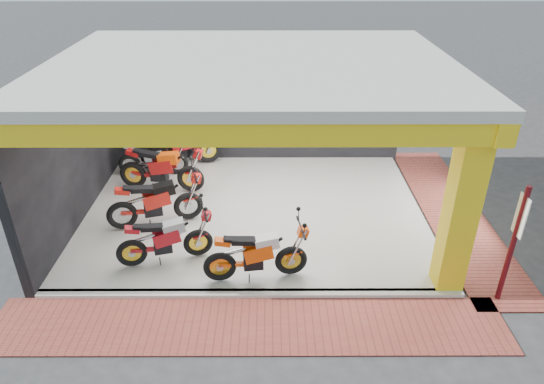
{
  "coord_description": "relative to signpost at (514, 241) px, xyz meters",
  "views": [
    {
      "loc": [
        0.39,
        -8.08,
        6.11
      ],
      "look_at": [
        0.42,
        1.42,
        0.9
      ],
      "focal_mm": 32.0,
      "sensor_mm": 36.0,
      "label": 1
    }
  ],
  "objects": [
    {
      "name": "header_beam_front",
      "position": [
        -4.63,
        0.1,
        1.99
      ],
      "size": [
        8.4,
        0.3,
        0.4
      ],
      "primitive_type": "cube",
      "color": "yellow",
      "rests_on": "corner_column"
    },
    {
      "name": "corner_column",
      "position": [
        -0.88,
        0.35,
        0.44
      ],
      "size": [
        0.5,
        0.5,
        3.5
      ],
      "primitive_type": "cube",
      "color": "yellow",
      "rests_on": "ground"
    },
    {
      "name": "signpost",
      "position": [
        0.0,
        0.0,
        0.0
      ],
      "size": [
        0.1,
        0.33,
        2.39
      ],
      "rotation": [
        0.0,
        0.0,
        0.04
      ],
      "color": "#590D13",
      "rests_on": "ground"
    },
    {
      "name": "floor_kerb",
      "position": [
        -4.63,
        0.08,
        -1.26
      ],
      "size": [
        8.0,
        0.2,
        0.1
      ],
      "primitive_type": "cube",
      "color": "white",
      "rests_on": "ground"
    },
    {
      "name": "paver_right",
      "position": [
        0.17,
        3.1,
        -1.29
      ],
      "size": [
        1.4,
        7.0,
        0.03
      ],
      "primitive_type": "cube",
      "color": "maroon",
      "rests_on": "ground"
    },
    {
      "name": "header_beam_right",
      "position": [
        -0.63,
        3.1,
        1.99
      ],
      "size": [
        0.3,
        6.4,
        0.4
      ],
      "primitive_type": "cube",
      "color": "yellow",
      "rests_on": "corner_column"
    },
    {
      "name": "back_wall",
      "position": [
        -4.63,
        6.2,
        0.44
      ],
      "size": [
        8.2,
        0.2,
        3.5
      ],
      "primitive_type": "cube",
      "color": "black",
      "rests_on": "ground"
    },
    {
      "name": "moto_row_a",
      "position": [
        -5.73,
        1.23,
        -0.58
      ],
      "size": [
        2.17,
        1.28,
        1.24
      ],
      "primitive_type": null,
      "rotation": [
        0.0,
        0.0,
        0.27
      ],
      "color": "#B5131C",
      "rests_on": "showroom_floor"
    },
    {
      "name": "moto_row_e",
      "position": [
        -6.02,
        5.75,
        -0.48
      ],
      "size": [
        2.52,
        1.45,
        1.45
      ],
      "primitive_type": null,
      "rotation": [
        0.0,
        0.0,
        0.25
      ],
      "color": "red",
      "rests_on": "showroom_floor"
    },
    {
      "name": "moto_row_c",
      "position": [
        -6.28,
        3.99,
        -0.48
      ],
      "size": [
        2.48,
        1.23,
        1.45
      ],
      "primitive_type": null,
      "rotation": [
        0.0,
        0.0,
        -0.15
      ],
      "color": "#AF1212",
      "rests_on": "showroom_floor"
    },
    {
      "name": "left_wall",
      "position": [
        -8.73,
        3.1,
        0.44
      ],
      "size": [
        0.2,
        6.2,
        3.5
      ],
      "primitive_type": "cube",
      "color": "black",
      "rests_on": "ground"
    },
    {
      "name": "showroom_floor",
      "position": [
        -4.63,
        3.1,
        -1.26
      ],
      "size": [
        8.0,
        6.0,
        0.1
      ],
      "primitive_type": "cube",
      "color": "white",
      "rests_on": "ground"
    },
    {
      "name": "moto_row_b",
      "position": [
        -6.14,
        2.65,
        -0.51
      ],
      "size": [
        2.42,
        1.45,
        1.39
      ],
      "primitive_type": null,
      "rotation": [
        0.0,
        0.0,
        0.28
      ],
      "color": "red",
      "rests_on": "showroom_floor"
    },
    {
      "name": "moto_row_d",
      "position": [
        -6.8,
        5.03,
        -0.6
      ],
      "size": [
        2.03,
        0.85,
        1.22
      ],
      "primitive_type": null,
      "rotation": [
        0.0,
        0.0,
        0.06
      ],
      "color": "#95989C",
      "rests_on": "showroom_floor"
    },
    {
      "name": "paver_front",
      "position": [
        -4.63,
        -0.7,
        -1.29
      ],
      "size": [
        9.0,
        1.4,
        0.03
      ],
      "primitive_type": "cube",
      "color": "maroon",
      "rests_on": "ground"
    },
    {
      "name": "moto_hero",
      "position": [
        -3.85,
        0.6,
        -0.56
      ],
      "size": [
        2.21,
        1.08,
        1.3
      ],
      "primitive_type": null,
      "rotation": [
        0.0,
        0.0,
        0.14
      ],
      "color": "#FF4F0A",
      "rests_on": "showroom_floor"
    },
    {
      "name": "showroom_ceiling",
      "position": [
        -4.63,
        3.1,
        2.29
      ],
      "size": [
        8.4,
        6.4,
        0.2
      ],
      "primitive_type": "cube",
      "color": "beige",
      "rests_on": "corner_column"
    },
    {
      "name": "ground",
      "position": [
        -4.63,
        1.1,
        -1.31
      ],
      "size": [
        80.0,
        80.0,
        0.0
      ],
      "primitive_type": "plane",
      "color": "#2D2D30",
      "rests_on": "ground"
    }
  ]
}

